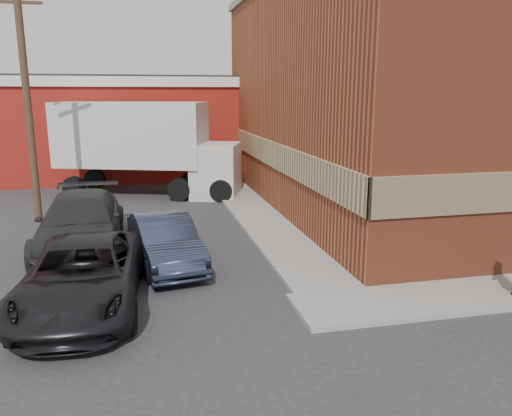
{
  "coord_description": "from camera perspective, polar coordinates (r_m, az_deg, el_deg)",
  "views": [
    {
      "loc": [
        -3.6,
        -10.44,
        4.68
      ],
      "look_at": [
        -0.74,
        2.12,
        1.71
      ],
      "focal_mm": 35.0,
      "sensor_mm": 36.0,
      "label": 1
    }
  ],
  "objects": [
    {
      "name": "sedan",
      "position": [
        14.0,
        -10.37,
        -3.75
      ],
      "size": [
        2.13,
        4.42,
        1.4
      ],
      "primitive_type": "imported",
      "rotation": [
        0.0,
        0.0,
        0.16
      ],
      "color": "#2A3047",
      "rests_on": "ground"
    },
    {
      "name": "suv_b",
      "position": [
        15.96,
        -19.36,
        -1.65
      ],
      "size": [
        2.38,
        5.85,
        1.7
      ],
      "primitive_type": "imported",
      "rotation": [
        0.0,
        0.0,
        0.0
      ],
      "color": "#262729",
      "rests_on": "ground"
    },
    {
      "name": "utility_pole",
      "position": [
        19.82,
        -24.77,
        12.02
      ],
      "size": [
        2.0,
        0.26,
        9.0
      ],
      "color": "#4C3526",
      "rests_on": "ground"
    },
    {
      "name": "box_truck",
      "position": [
        23.63,
        -12.03,
        7.34
      ],
      "size": [
        9.05,
        5.3,
        4.29
      ],
      "rotation": [
        0.0,
        0.0,
        -0.34
      ],
      "color": "silver",
      "rests_on": "ground"
    },
    {
      "name": "ground",
      "position": [
        11.99,
        5.78,
        -10.05
      ],
      "size": [
        90.0,
        90.0,
        0.0
      ],
      "primitive_type": "plane",
      "color": "#28282B",
      "rests_on": "ground"
    },
    {
      "name": "brick_building",
      "position": [
        22.89,
        19.52,
        12.27
      ],
      "size": [
        14.25,
        18.25,
        9.36
      ],
      "color": "brown",
      "rests_on": "ground"
    },
    {
      "name": "suv_a",
      "position": [
        11.79,
        -19.13,
        -7.26
      ],
      "size": [
        2.78,
        5.49,
        1.49
      ],
      "primitive_type": "imported",
      "rotation": [
        0.0,
        0.0,
        -0.06
      ],
      "color": "black",
      "rests_on": "ground"
    },
    {
      "name": "warehouse",
      "position": [
        30.59,
        -17.54,
        8.89
      ],
      "size": [
        16.3,
        8.3,
        5.6
      ],
      "color": "maroon",
      "rests_on": "ground"
    },
    {
      "name": "sidewalk_west",
      "position": [
        20.41,
        -0.63,
        -0.09
      ],
      "size": [
        1.8,
        18.0,
        0.12
      ],
      "primitive_type": "cube",
      "color": "gray",
      "rests_on": "ground"
    }
  ]
}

